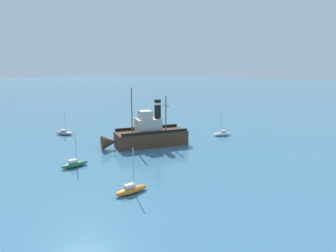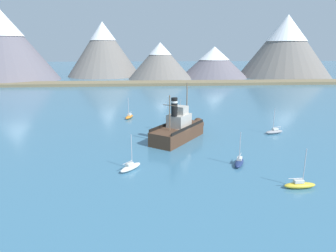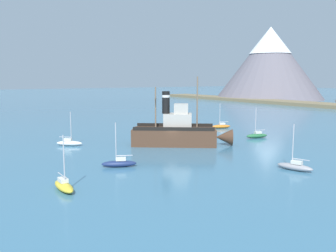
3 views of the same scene
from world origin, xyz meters
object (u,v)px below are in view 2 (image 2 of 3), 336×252
sailboat_orange (129,116)px  old_tugboat (179,129)px  sailboat_white (131,167)px  sailboat_grey (274,131)px  sailboat_navy (239,162)px  sailboat_yellow (300,185)px  sailboat_green (181,118)px

sailboat_orange → old_tugboat: bearing=-59.5°
sailboat_white → sailboat_grey: same height
old_tugboat → sailboat_white: 15.82m
sailboat_navy → sailboat_white: bearing=-177.1°
sailboat_orange → sailboat_yellow: (22.11, -37.27, 0.00)m
sailboat_orange → sailboat_green: 12.07m
sailboat_green → sailboat_yellow: size_ratio=1.00×
old_tugboat → sailboat_yellow: old_tugboat is taller
sailboat_white → sailboat_yellow: same height
sailboat_navy → old_tugboat: bearing=119.3°
sailboat_orange → sailboat_white: 30.54m
sailboat_orange → sailboat_yellow: bearing=-59.3°
sailboat_white → sailboat_yellow: size_ratio=1.00×
old_tugboat → sailboat_navy: 14.73m
old_tugboat → sailboat_green: size_ratio=2.78×
sailboat_green → sailboat_grey: (16.74, -12.09, 0.00)m
old_tugboat → sailboat_yellow: bearing=-59.2°
sailboat_orange → sailboat_grey: (28.52, -14.73, 0.00)m
old_tugboat → sailboat_white: old_tugboat is taller
old_tugboat → sailboat_orange: 19.70m
sailboat_navy → sailboat_grey: same height
old_tugboat → sailboat_white: size_ratio=2.78×
sailboat_yellow → old_tugboat: bearing=120.8°
sailboat_yellow → sailboat_grey: size_ratio=1.00×
sailboat_orange → sailboat_green: size_ratio=1.00×
sailboat_navy → sailboat_green: same height
sailboat_orange → sailboat_white: size_ratio=1.00×
sailboat_white → sailboat_yellow: (20.19, -6.79, 0.00)m
sailboat_navy → sailboat_green: size_ratio=1.00×
sailboat_orange → sailboat_green: bearing=-12.7°
sailboat_yellow → sailboat_orange: bearing=120.7°
sailboat_navy → sailboat_white: (-15.22, -0.76, 0.00)m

